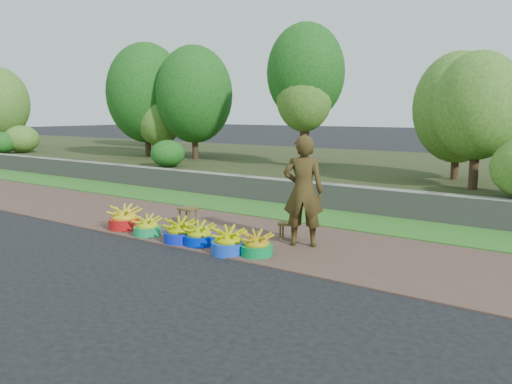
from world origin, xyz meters
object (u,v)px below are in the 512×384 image
Objects in this scene: basin_c at (180,232)px; basin_d at (199,236)px; basin_e at (228,242)px; basin_a at (124,219)px; vendor_woman at (303,191)px; stool_left at (188,211)px; basin_b at (147,227)px; stool_right at (289,226)px; basin_f at (257,246)px.

basin_c reaches higher than basin_d.
basin_d is at bearing 171.71° from basin_e.
vendor_woman reaches higher than basin_a.
basin_d is 1.53m from stool_left.
basin_d is at bearing 9.53° from vendor_woman.
vendor_woman reaches higher than basin_b.
basin_b is 2.36m from stool_right.
basin_e is at bearing -31.27° from stool_left.
vendor_woman is at bearing 33.26° from basin_d.
basin_f is at bearing 2.21° from basin_d.
stool_left is 0.20× the size of vendor_woman.
basin_e is at bearing -3.56° from basin_a.
stool_left is (-1.80, 1.09, 0.08)m from basin_e.
basin_e reaches higher than basin_f.
basin_d is 0.65m from basin_e.
vendor_woman reaches higher than basin_e.
stool_left is at bearing 55.51° from basin_a.
stool_left is 0.92× the size of stool_right.
vendor_woman reaches higher than basin_d.
basin_a is 2.86m from basin_f.
basin_a is 2.95m from stool_right.
basin_f is at bearing 2.19° from basin_b.
basin_e reaches higher than basin_d.
basin_a reaches higher than basin_d.
basin_e reaches higher than stool_right.
basin_f is 1.27× the size of stool_right.
vendor_woman is (0.37, -0.20, 0.63)m from stool_right.
basin_a is 1.16× the size of basin_d.
vendor_woman is (3.14, 0.82, 0.68)m from basin_a.
basin_d is (1.11, 0.04, 0.01)m from basin_b.
basin_c reaches higher than basin_b.
basin_c is at bearing 177.44° from basin_e.
basin_a is 1.14m from stool_left.
basin_b is (0.68, -0.10, -0.03)m from basin_a.
basin_b is 1.76m from basin_e.
basin_d is (1.80, -0.06, -0.03)m from basin_a.
basin_f is 1.04m from stool_right.
stool_right is (0.32, 1.17, 0.07)m from basin_e.
basin_e is (1.01, -0.05, -0.00)m from basin_c.
basin_a reaches higher than stool_left.
basin_a is 1.51× the size of stool_right.
stool_left is at bearing 156.56° from basin_f.
vendor_woman is at bearing 20.56° from basin_b.
basin_c is at bearing -172.41° from basin_d.
basin_e reaches higher than stool_left.
stool_left is (-0.79, 1.05, 0.08)m from basin_c.
basin_c is at bearing -139.77° from stool_right.
basin_c is 1.07× the size of basin_d.
basin_c is 0.37m from basin_d.
basin_a is 0.33× the size of vendor_woman.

